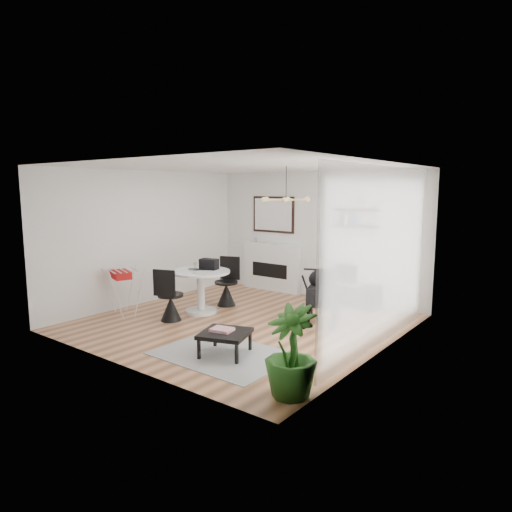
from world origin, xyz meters
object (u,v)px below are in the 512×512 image
Objects in this scene: stroller at (322,298)px; coffee_table at (225,334)px; drying_rack at (124,291)px; crt_tv at (351,272)px; potted_plant at (291,351)px; fireplace at (272,261)px; dining_table at (201,285)px; tv_console at (351,294)px.

stroller is 2.21m from coffee_table.
drying_rack is 3.65m from stroller.
crt_tv is 4.38m from potted_plant.
stroller is 2.92m from potted_plant.
potted_plant is at bearing -19.82° from coffee_table.
crt_tv is 0.67× the size of coffee_table.
crt_tv is 1.51m from stroller.
crt_tv reaches higher than drying_rack.
drying_rack is at bearing -133.17° from crt_tv.
fireplace is at bearing 116.71° from coffee_table.
crt_tv is 0.51× the size of stroller.
dining_table is at bearing -88.26° from fireplace.
crt_tv is 0.50× the size of dining_table.
fireplace is 2.40m from dining_table.
tv_console is at bearing 67.73° from drying_rack.
stroller reaches higher than dining_table.
drying_rack reaches higher than tv_console.
dining_table is at bearing 63.83° from drying_rack.
fireplace is at bearing 127.79° from potted_plant.
dining_table is (-1.98, -2.26, -0.14)m from crt_tv.
crt_tv is at bearing -167.94° from tv_console.
crt_tv is 3.69m from coffee_table.
fireplace reaches higher than drying_rack.
fireplace reaches higher than potted_plant.
tv_console is at bearing -3.76° from fireplace.
fireplace is 1.87× the size of tv_console.
drying_rack is at bearing -106.07° from fireplace.
fireplace is 2.63× the size of coffee_table.
drying_rack is 0.81× the size of potted_plant.
fireplace reaches higher than crt_tv.
tv_console is 1.52m from stroller.
coffee_table is (2.88, -0.44, -0.15)m from drying_rack.
drying_rack is at bearing -137.19° from dining_table.
fireplace is at bearing 91.74° from dining_table.
potted_plant reaches higher than crt_tv.
fireplace is 1.95× the size of dining_table.
fireplace reaches higher than dining_table.
stroller is (0.18, -1.49, -0.22)m from crt_tv.
fireplace reaches higher than stroller.
fireplace is at bearing 176.12° from crt_tv.
fireplace is 3.51m from drying_rack.
potted_plant is at bearing -30.41° from dining_table.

